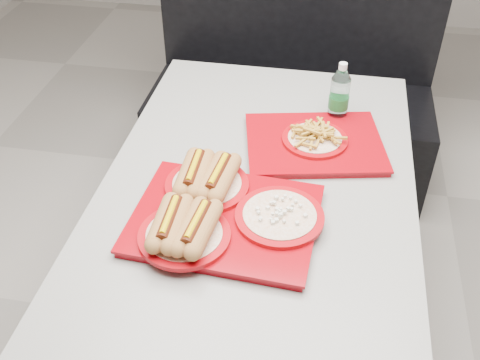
% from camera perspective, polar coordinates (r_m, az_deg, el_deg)
% --- Properties ---
extents(ground, '(6.00, 6.00, 0.00)m').
position_cam_1_polar(ground, '(2.19, 1.44, -15.59)').
color(ground, gray).
rests_on(ground, ground).
extents(diner_table, '(0.92, 1.42, 0.75)m').
position_cam_1_polar(diner_table, '(1.74, 1.75, -4.44)').
color(diner_table, black).
rests_on(diner_table, ground).
extents(booth_bench, '(1.30, 0.57, 1.35)m').
position_cam_1_polar(booth_bench, '(2.73, 5.24, 8.53)').
color(booth_bench, black).
rests_on(booth_bench, ground).
extents(tray_near, '(0.51, 0.44, 0.11)m').
position_cam_1_polar(tray_near, '(1.48, -2.29, -3.14)').
color(tray_near, '#8D030B').
rests_on(tray_near, diner_table).
extents(tray_far, '(0.48, 0.41, 0.08)m').
position_cam_1_polar(tray_far, '(1.77, 7.59, 3.99)').
color(tray_far, '#8D030B').
rests_on(tray_far, diner_table).
extents(water_bottle, '(0.07, 0.07, 0.21)m').
position_cam_1_polar(water_bottle, '(1.88, 10.05, 8.40)').
color(water_bottle, silver).
rests_on(water_bottle, diner_table).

